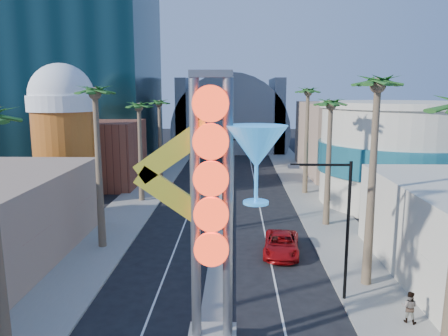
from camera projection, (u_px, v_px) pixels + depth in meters
sidewalk_west at (147, 190)px, 51.68m from camera, size 5.00×100.00×0.15m
sidewalk_east at (308, 191)px, 51.17m from camera, size 5.00×100.00×0.15m
median at (227, 185)px, 54.38m from camera, size 1.60×84.00×0.15m
brick_filler_west at (99, 154)px, 54.12m from camera, size 10.00×10.00×8.00m
filler_east at (339, 138)px, 62.93m from camera, size 10.00×20.00×10.00m
beer_mug at (64, 128)px, 45.60m from camera, size 7.00×7.00×14.50m
turquoise_building at (400, 154)px, 45.12m from camera, size 16.60×16.60×10.60m
canopy at (231, 128)px, 87.09m from camera, size 22.00×16.00×22.00m
neon_sign at (231, 196)px, 18.60m from camera, size 6.53×2.60×12.55m
streetlight_0 at (230, 175)px, 35.81m from camera, size 3.79×0.25×8.00m
streetlight_1 at (224, 141)px, 59.45m from camera, size 3.79×0.25×8.00m
streetlight_2 at (340, 218)px, 23.84m from camera, size 3.45×0.25×8.00m
palm_1 at (95, 103)px, 31.08m from camera, size 2.40×2.40×12.70m
palm_2 at (139, 112)px, 45.09m from camera, size 2.40×2.40×11.20m
palm_3 at (159, 108)px, 56.90m from camera, size 2.40×2.40×11.20m
palm_5 at (377, 99)px, 24.62m from camera, size 2.40×2.40×13.20m
palm_6 at (331, 112)px, 36.66m from camera, size 2.40×2.40×11.70m
palm_7 at (308, 99)px, 48.31m from camera, size 2.40×2.40×12.70m
red_pickup at (281, 244)px, 31.61m from camera, size 3.08×5.62×1.49m
pedestrian_b at (409, 307)px, 21.99m from camera, size 0.99×0.92×1.63m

